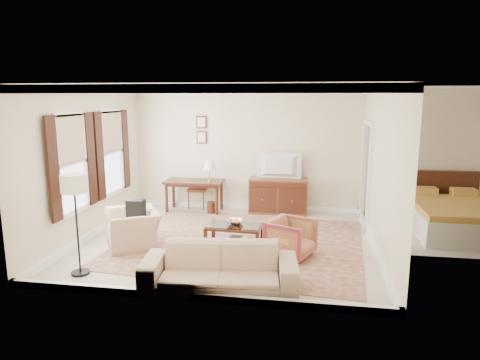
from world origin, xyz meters
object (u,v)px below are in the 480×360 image
(coffee_table, at_px, (234,230))
(club_armchair, at_px, (133,222))
(sideboard, at_px, (278,196))
(tv, at_px, (279,158))
(striped_armchair, at_px, (291,236))
(sofa, at_px, (220,261))
(writing_desk, at_px, (194,185))

(coffee_table, relative_size, club_armchair, 1.01)
(club_armchair, bearing_deg, sideboard, 106.39)
(sideboard, height_order, tv, tv)
(striped_armchair, height_order, sofa, sofa)
(writing_desk, xyz_separation_m, striped_armchair, (2.43, -2.65, -0.28))
(coffee_table, relative_size, sofa, 0.47)
(coffee_table, height_order, sofa, sofa)
(sideboard, distance_m, tv, 0.92)
(coffee_table, bearing_deg, sofa, -86.88)
(sideboard, relative_size, striped_armchair, 1.85)
(sideboard, height_order, striped_armchair, sideboard)
(sideboard, relative_size, tv, 1.36)
(sideboard, xyz_separation_m, coffee_table, (-0.62, -2.48, -0.09))
(writing_desk, relative_size, coffee_table, 1.33)
(striped_armchair, height_order, club_armchair, club_armchair)
(tv, distance_m, coffee_table, 2.73)
(sideboard, bearing_deg, tv, -90.00)
(tv, xyz_separation_m, striped_armchair, (0.42, -2.78, -0.97))
(sideboard, distance_m, striped_armchair, 2.83)
(sideboard, relative_size, sofa, 0.62)
(coffee_table, relative_size, striped_armchair, 1.42)
(coffee_table, distance_m, striped_armchair, 1.09)
(tv, height_order, coffee_table, tv)
(tv, distance_m, club_armchair, 3.76)
(coffee_table, height_order, striped_armchair, striped_armchair)
(coffee_table, distance_m, club_armchair, 1.88)
(sideboard, height_order, coffee_table, sideboard)
(writing_desk, height_order, club_armchair, club_armchair)
(club_armchair, bearing_deg, coffee_table, 65.71)
(sofa, bearing_deg, coffee_table, 86.44)
(writing_desk, distance_m, club_armchair, 2.60)
(tv, height_order, striped_armchair, tv)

